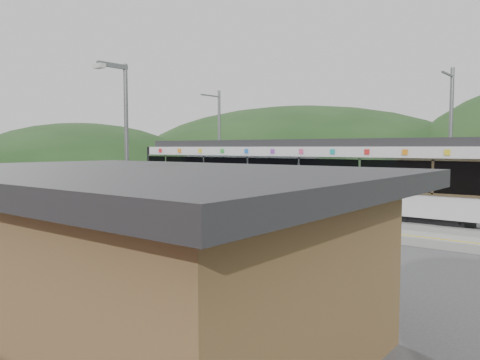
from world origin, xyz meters
The scene contains 9 objects.
ground centered at (0.00, 0.00, 0.00)m, with size 120.00×120.00×0.00m, color #4C4C4F.
hills centered at (6.19, 5.29, 0.00)m, with size 146.00×149.00×26.00m.
platform centered at (0.00, 3.30, 0.15)m, with size 26.00×3.20×0.30m, color #9E9E99.
yellow_line centered at (0.00, 2.00, 0.30)m, with size 26.00×0.10×0.01m, color yellow.
train centered at (0.93, 6.00, 2.06)m, with size 20.44×3.01×3.74m.
catenary_mast_west centered at (-7.00, 8.56, 3.65)m, with size 0.18×1.80×7.00m.
catenary_mast_east centered at (7.00, 8.56, 3.65)m, with size 0.18×1.80×7.00m.
station_shelter centered at (6.00, -9.01, 1.55)m, with size 9.20×6.20×3.00m.
lamp_post centered at (1.86, -5.92, 3.42)m, with size 0.35×1.01×5.72m.
Camera 1 is at (12.67, -14.33, 3.37)m, focal length 35.00 mm.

